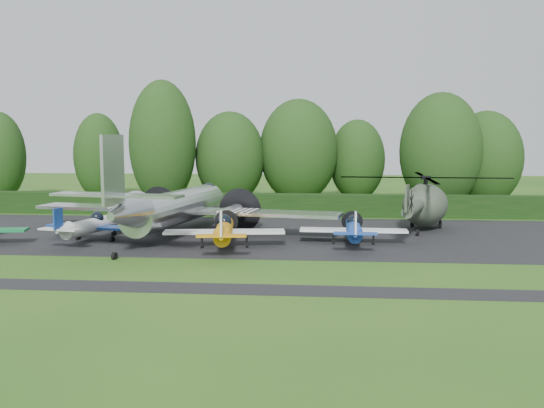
# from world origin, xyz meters

# --- Properties ---
(ground) EXTENTS (160.00, 160.00, 0.00)m
(ground) POSITION_xyz_m (0.00, 0.00, 0.00)
(ground) COLOR #215116
(ground) RESTS_ON ground
(apron) EXTENTS (70.00, 18.00, 0.01)m
(apron) POSITION_xyz_m (0.00, 10.00, 0.00)
(apron) COLOR black
(apron) RESTS_ON ground
(taxiway_verge) EXTENTS (70.00, 2.00, 0.00)m
(taxiway_verge) POSITION_xyz_m (0.00, -6.00, 0.00)
(taxiway_verge) COLOR black
(taxiway_verge) RESTS_ON ground
(hedgerow) EXTENTS (90.00, 1.60, 2.00)m
(hedgerow) POSITION_xyz_m (0.00, 21.00, 0.00)
(hedgerow) COLOR black
(hedgerow) RESTS_ON ground
(transport_plane) EXTENTS (23.85, 18.29, 7.64)m
(transport_plane) POSITION_xyz_m (-3.55, 8.93, 2.13)
(transport_plane) COLOR silver
(transport_plane) RESTS_ON ground
(light_plane_white) EXTENTS (7.39, 7.77, 2.84)m
(light_plane_white) POSITION_xyz_m (-8.66, 5.85, 1.18)
(light_plane_white) COLOR silver
(light_plane_white) RESTS_ON ground
(light_plane_orange) EXTENTS (7.85, 8.26, 3.02)m
(light_plane_orange) POSITION_xyz_m (0.81, 4.12, 1.26)
(light_plane_orange) COLOR orange
(light_plane_orange) RESTS_ON ground
(light_plane_blue) EXTENTS (7.17, 7.54, 2.75)m
(light_plane_blue) POSITION_xyz_m (9.19, 6.18, 1.15)
(light_plane_blue) COLOR #1B41A4
(light_plane_blue) RESTS_ON ground
(helicopter) EXTENTS (13.06, 15.30, 4.21)m
(helicopter) POSITION_xyz_m (15.01, 13.49, 2.26)
(helicopter) COLOR #3A4535
(helicopter) RESTS_ON ground
(tree_2) EXTENTS (5.70, 5.70, 9.91)m
(tree_2) POSITION_xyz_m (-18.96, 34.12, 4.94)
(tree_2) COLOR black
(tree_2) RESTS_ON ground
(tree_3) EXTENTS (8.53, 8.53, 11.28)m
(tree_3) POSITION_xyz_m (4.27, 32.12, 5.63)
(tree_3) COLOR black
(tree_3) RESTS_ON ground
(tree_4) EXTENTS (7.53, 7.53, 9.87)m
(tree_4) POSITION_xyz_m (23.68, 30.32, 4.93)
(tree_4) COLOR black
(tree_4) RESTS_ON ground
(tree_5) EXTENTS (8.07, 8.07, 11.58)m
(tree_5) POSITION_xyz_m (18.57, 27.37, 5.78)
(tree_5) COLOR black
(tree_5) RESTS_ON ground
(tree_6) EXTENTS (6.26, 6.26, 9.13)m
(tree_6) POSITION_xyz_m (10.78, 34.97, 4.55)
(tree_6) COLOR black
(tree_6) RESTS_ON ground
(tree_8) EXTENTS (6.87, 6.87, 13.03)m
(tree_8) POSITION_xyz_m (-9.56, 27.54, 6.50)
(tree_8) COLOR black
(tree_8) RESTS_ON ground
(tree_9) EXTENTS (7.43, 7.43, 9.90)m
(tree_9) POSITION_xyz_m (-2.99, 30.48, 4.94)
(tree_9) COLOR black
(tree_9) RESTS_ON ground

